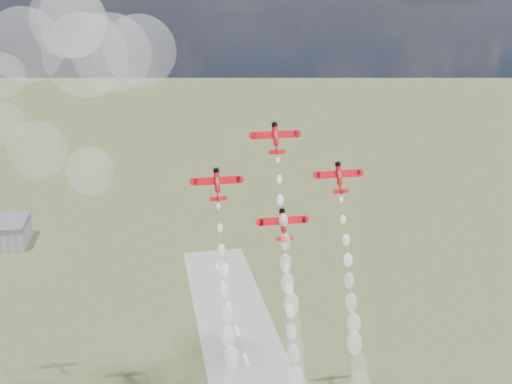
{
  "coord_description": "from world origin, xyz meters",
  "views": [
    {
      "loc": [
        -31.89,
        -134.06,
        123.28
      ],
      "look_at": [
        -4.6,
        7.34,
        77.13
      ],
      "focal_mm": 42.0,
      "sensor_mm": 36.0,
      "label": 1
    }
  ],
  "objects_px": {
    "plane_lead": "(276,137)",
    "plane_slot": "(283,224)",
    "plane_left": "(217,184)",
    "plane_right": "(339,177)"
  },
  "relations": [
    {
      "from": "plane_slot",
      "to": "plane_right",
      "type": "bearing_deg",
      "value": 16.75
    },
    {
      "from": "plane_lead",
      "to": "plane_left",
      "type": "relative_size",
      "value": 1.0
    },
    {
      "from": "plane_lead",
      "to": "plane_slot",
      "type": "height_order",
      "value": "plane_lead"
    },
    {
      "from": "plane_left",
      "to": "plane_right",
      "type": "xyz_separation_m",
      "value": [
        31.69,
        0.0,
        0.0
      ]
    },
    {
      "from": "plane_left",
      "to": "plane_slot",
      "type": "bearing_deg",
      "value": -16.75
    },
    {
      "from": "plane_left",
      "to": "plane_right",
      "type": "relative_size",
      "value": 1.0
    },
    {
      "from": "plane_lead",
      "to": "plane_right",
      "type": "bearing_deg",
      "value": -16.75
    },
    {
      "from": "plane_lead",
      "to": "plane_left",
      "type": "bearing_deg",
      "value": -163.25
    },
    {
      "from": "plane_slot",
      "to": "plane_lead",
      "type": "bearing_deg",
      "value": 90.0
    },
    {
      "from": "plane_right",
      "to": "plane_slot",
      "type": "xyz_separation_m",
      "value": [
        -15.85,
        -4.77,
        -10.01
      ]
    }
  ]
}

